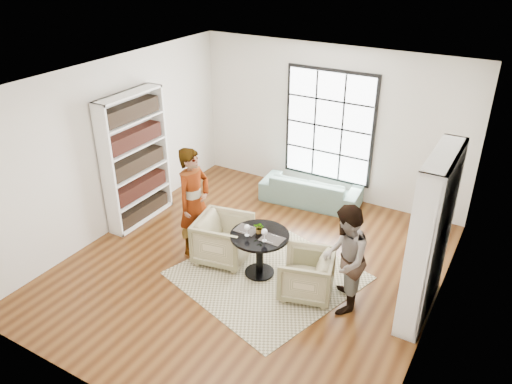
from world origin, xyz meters
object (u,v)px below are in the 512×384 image
Objects in this scene: armchair_left at (224,239)px; sofa at (311,190)px; pedestal_table at (260,245)px; wine_glass_left at (247,228)px; wine_glass_right at (264,232)px; person_left at (194,202)px; flower_centerpiece at (259,228)px; armchair_right at (306,274)px; person_right at (345,259)px.

sofa is at bearing -20.00° from armchair_left.
wine_glass_left is at bearing -141.41° from pedestal_table.
wine_glass_right is (0.44, -2.67, 0.59)m from sofa.
wine_glass_left is at bearing -94.41° from person_left.
wine_glass_right is at bearing -0.20° from wine_glass_left.
pedestal_table is 0.29m from flower_centerpiece.
sofa is 2.54× the size of armchair_right.
wine_glass_right is at bearing -112.48° from armchair_left.
sofa is 2.77m from wine_glass_right.
sofa is 10.26× the size of wine_glass_left.
sofa is 1.05× the size of person_left.
pedestal_table is 1.31m from person_left.
flower_centerpiece is at bearing 138.19° from wine_glass_right.
pedestal_table is at bearing 38.59° from wine_glass_left.
armchair_left is 0.81m from flower_centerpiece.
flower_centerpiece is (0.68, -0.03, 0.44)m from armchair_left.
wine_glass_right is (0.30, -0.00, 0.01)m from wine_glass_left.
armchair_left is (-0.70, 0.06, -0.14)m from pedestal_table.
pedestal_table is 2.58m from sofa.
person_right is (2.63, -0.14, -0.12)m from person_left.
flower_centerpiece is at bearing -111.76° from person_right.
person_right is 8.61× the size of flower_centerpiece.
armchair_right is at bearing -89.09° from person_left.
wine_glass_left is at bearing 179.80° from wine_glass_right.
sofa is at bearing 96.12° from flower_centerpiece.
person_left is 1.41m from wine_glass_right.
person_left is 1.12m from wine_glass_left.
pedestal_table is at bearing -111.14° from armchair_right.
sofa is 2.74m from person_left.
pedestal_table reaches higher than armchair_right.
armchair_left is 4.05× the size of wine_glass_right.
person_left is at bearing 177.39° from pedestal_table.
sofa is 2.53m from armchair_left.
sofa is at bearing 93.02° from wine_glass_left.
sofa is 2.86m from armchair_right.
person_right reaches higher than armchair_left.
wine_glass_right reaches higher than flower_centerpiece.
flower_centerpiece reaches higher than sofa.
person_right is (0.55, 0.00, 0.46)m from armchair_right.
person_left is 2.64m from person_right.
wine_glass_right reaches higher than sofa.
person_left is 1.14× the size of person_right.
armchair_left reaches higher than pedestal_table.
armchair_right is 4.07× the size of flower_centerpiece.
person_right reaches higher than wine_glass_left.
armchair_left is at bearing -110.67° from armchair_right.
sofa is 9.36× the size of wine_glass_right.
flower_centerpiece is (0.13, 0.15, -0.04)m from wine_glass_left.
pedestal_table is 0.56× the size of person_right.
armchair_right is at bearing -7.62° from flower_centerpiece.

